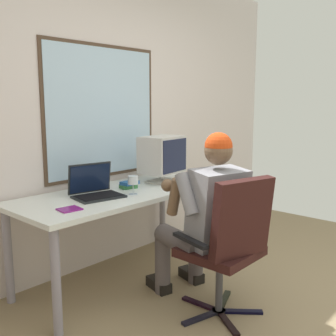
% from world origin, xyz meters
% --- Properties ---
extents(wall_rear, '(5.13, 0.08, 2.77)m').
position_xyz_m(wall_rear, '(-0.00, 2.02, 1.38)').
color(wall_rear, silver).
rests_on(wall_rear, ground).
extents(desk, '(1.80, 0.77, 0.75)m').
position_xyz_m(desk, '(-0.24, 1.58, 0.67)').
color(desk, gray).
rests_on(desk, ground).
extents(office_chair, '(0.63, 0.62, 1.00)m').
position_xyz_m(office_chair, '(-0.19, 0.56, 0.57)').
color(office_chair, black).
rests_on(office_chair, ground).
extents(person_seated, '(0.63, 0.83, 1.27)m').
position_xyz_m(person_seated, '(-0.13, 0.81, 0.67)').
color(person_seated, '#534C4D').
rests_on(person_seated, ground).
extents(crt_monitor, '(0.42, 0.32, 0.41)m').
position_xyz_m(crt_monitor, '(0.25, 1.58, 1.00)').
color(crt_monitor, beige).
rests_on(crt_monitor, desk).
extents(laptop, '(0.40, 0.35, 0.25)m').
position_xyz_m(laptop, '(-0.50, 1.59, 0.82)').
color(laptop, black).
rests_on(laptop, desk).
extents(wine_glass, '(0.08, 0.08, 0.15)m').
position_xyz_m(wine_glass, '(-0.26, 1.42, 0.86)').
color(wine_glass, silver).
rests_on(wine_glass, desk).
extents(desk_speaker, '(0.09, 0.08, 0.19)m').
position_xyz_m(desk_speaker, '(-0.29, 1.75, 0.85)').
color(desk_speaker, black).
rests_on(desk_speaker, desk).
extents(book_stack, '(0.15, 0.13, 0.06)m').
position_xyz_m(book_stack, '(-0.13, 1.60, 0.78)').
color(book_stack, '#377A42').
rests_on(book_stack, desk).
extents(cd_case, '(0.15, 0.14, 0.01)m').
position_xyz_m(cd_case, '(-0.86, 1.40, 0.76)').
color(cd_case, '#831D7F').
rests_on(cd_case, desk).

